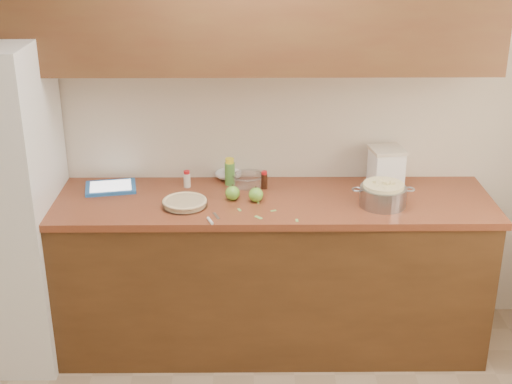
{
  "coord_description": "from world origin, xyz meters",
  "views": [
    {
      "loc": [
        -0.01,
        -2.14,
        2.46
      ],
      "look_at": [
        0.01,
        1.43,
        0.98
      ],
      "focal_mm": 50.0,
      "sensor_mm": 36.0,
      "label": 1
    }
  ],
  "objects_px": {
    "pie": "(185,203)",
    "colander": "(383,195)",
    "tablet": "(111,187)",
    "flour_canister": "(386,167)"
  },
  "relations": [
    {
      "from": "colander",
      "to": "tablet",
      "type": "height_order",
      "value": "colander"
    },
    {
      "from": "colander",
      "to": "tablet",
      "type": "relative_size",
      "value": 1.08
    },
    {
      "from": "pie",
      "to": "flour_canister",
      "type": "xyz_separation_m",
      "value": [
        1.13,
        0.29,
        0.09
      ]
    },
    {
      "from": "pie",
      "to": "tablet",
      "type": "bearing_deg",
      "value": 150.49
    },
    {
      "from": "flour_canister",
      "to": "tablet",
      "type": "relative_size",
      "value": 0.72
    },
    {
      "from": "tablet",
      "to": "colander",
      "type": "bearing_deg",
      "value": -19.8
    },
    {
      "from": "tablet",
      "to": "flour_canister",
      "type": "bearing_deg",
      "value": -9.11
    },
    {
      "from": "pie",
      "to": "tablet",
      "type": "height_order",
      "value": "pie"
    },
    {
      "from": "flour_canister",
      "to": "tablet",
      "type": "height_order",
      "value": "flour_canister"
    },
    {
      "from": "pie",
      "to": "colander",
      "type": "relative_size",
      "value": 0.73
    }
  ]
}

